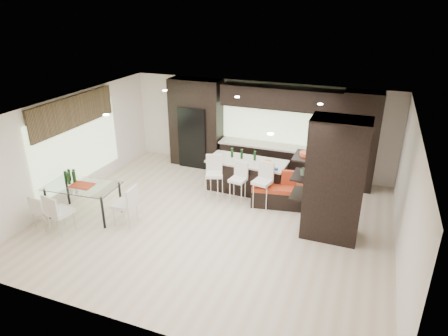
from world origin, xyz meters
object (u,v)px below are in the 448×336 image
at_px(stool_left, 214,182).
at_px(kitchen_island, 247,176).
at_px(floor_vase, 321,200).
at_px(chair_end, 125,207).
at_px(stool_right, 262,190).
at_px(chair_near, 61,214).
at_px(dining_table, 84,201).
at_px(bench, 280,196).
at_px(chair_far, 44,212).
at_px(stool_mid, 238,187).

bearing_deg(stool_left, kitchen_island, 28.88).
distance_m(floor_vase, chair_end, 4.56).
xyz_separation_m(stool_right, floor_vase, (1.48, -0.18, 0.09)).
relative_size(stool_left, stool_right, 1.00).
bearing_deg(chair_near, dining_table, 99.98).
xyz_separation_m(bench, floor_vase, (1.06, -0.40, 0.29)).
distance_m(stool_right, chair_near, 4.76).
bearing_deg(chair_near, stool_left, 56.75).
bearing_deg(bench, chair_near, -155.20).
height_order(stool_right, chair_far, stool_right).
distance_m(stool_left, stool_mid, 0.65).
height_order(stool_right, dining_table, stool_right).
bearing_deg(chair_near, kitchen_island, 57.36).
bearing_deg(bench, floor_vase, -30.32).
bearing_deg(kitchen_island, stool_right, -48.21).
relative_size(stool_left, dining_table, 0.57).
bearing_deg(stool_left, bench, -13.70).
bearing_deg(stool_mid, kitchen_island, 98.74).
xyz_separation_m(bench, chair_near, (-4.30, -2.97, 0.17)).
distance_m(kitchen_island, floor_vase, 2.33).
relative_size(stool_left, stool_mid, 1.09).
height_order(stool_left, dining_table, stool_left).
height_order(stool_left, chair_far, stool_left).
bearing_deg(stool_right, bench, 39.58).
bearing_deg(chair_far, chair_near, 2.88).
height_order(chair_far, chair_end, chair_end).
bearing_deg(stool_left, chair_far, -159.68).
bearing_deg(stool_right, chair_near, -132.20).
distance_m(dining_table, chair_end, 1.16).
xyz_separation_m(floor_vase, chair_near, (-5.36, -2.57, -0.12)).
bearing_deg(bench, stool_right, -162.68).
xyz_separation_m(stool_left, bench, (1.71, 0.21, -0.20)).
bearing_deg(bench, kitchen_island, 142.94).
xyz_separation_m(stool_left, dining_table, (-2.59, -1.96, -0.07)).
height_order(kitchen_island, stool_mid, kitchen_island).
height_order(chair_near, chair_far, chair_near).
distance_m(stool_mid, chair_far, 4.65).
bearing_deg(bench, chair_end, -155.08).
distance_m(floor_vase, chair_far, 6.41).
height_order(stool_left, stool_mid, stool_left).
relative_size(kitchen_island, stool_mid, 2.41).
bearing_deg(stool_right, chair_far, -135.87).
distance_m(stool_left, chair_far, 4.13).
xyz_separation_m(kitchen_island, stool_right, (0.65, -0.76, 0.04)).
bearing_deg(stool_left, dining_table, -163.66).
bearing_deg(chair_end, dining_table, 86.59).
relative_size(chair_far, chair_end, 0.84).
bearing_deg(stool_right, floor_vase, 5.43).
bearing_deg(stool_right, chair_end, -131.75).
xyz_separation_m(stool_right, chair_end, (-2.72, -1.96, -0.03)).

